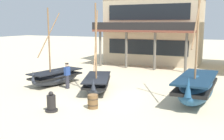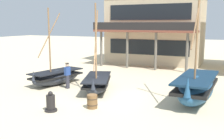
{
  "view_description": "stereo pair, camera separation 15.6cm",
  "coord_description": "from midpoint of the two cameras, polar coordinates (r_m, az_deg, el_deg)",
  "views": [
    {
      "loc": [
        6.56,
        -13.39,
        4.21
      ],
      "look_at": [
        0.0,
        1.0,
        1.4
      ],
      "focal_mm": 42.31,
      "sensor_mm": 36.0,
      "label": 1
    },
    {
      "loc": [
        6.7,
        -13.33,
        4.21
      ],
      "look_at": [
        0.0,
        1.0,
        1.4
      ],
      "focal_mm": 42.31,
      "sensor_mm": 36.0,
      "label": 2
    }
  ],
  "objects": [
    {
      "name": "fisherman_by_hull",
      "position": [
        17.37,
        -9.9,
        -1.28
      ],
      "size": [
        0.32,
        0.41,
        1.68
      ],
      "color": "#33333D",
      "rests_on": "ground"
    },
    {
      "name": "fishing_boat_near_left",
      "position": [
        16.59,
        -3.5,
        -2.77
      ],
      "size": [
        2.79,
        4.25,
        5.37
      ],
      "color": "#2D333D",
      "rests_on": "ground"
    },
    {
      "name": "capstan_winch",
      "position": [
        13.16,
        -13.31,
        -7.03
      ],
      "size": [
        0.61,
        0.61,
        1.0
      ],
      "color": "black",
      "rests_on": "ground"
    },
    {
      "name": "ground_plane",
      "position": [
        15.5,
        -1.83,
        -5.69
      ],
      "size": [
        120.0,
        120.0,
        0.0
      ],
      "primitive_type": "plane",
      "color": "beige"
    },
    {
      "name": "fishing_boat_far_right",
      "position": [
        18.72,
        -12.27,
        -1.43
      ],
      "size": [
        2.2,
        4.18,
        5.21
      ],
      "color": "#2D333D",
      "rests_on": "ground"
    },
    {
      "name": "wooden_barrel",
      "position": [
        13.31,
        -4.5,
        -6.81
      ],
      "size": [
        0.56,
        0.56,
        0.7
      ],
      "color": "brown",
      "rests_on": "ground"
    },
    {
      "name": "fishing_boat_centre_large",
      "position": [
        15.02,
        17.44,
        -3.62
      ],
      "size": [
        1.94,
        5.09,
        6.93
      ],
      "color": "#23517A",
      "rests_on": "ground"
    },
    {
      "name": "harbor_building_main",
      "position": [
        28.74,
        8.9,
        8.66
      ],
      "size": [
        10.04,
        7.61,
        7.11
      ],
      "color": "beige",
      "rests_on": "ground"
    }
  ]
}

